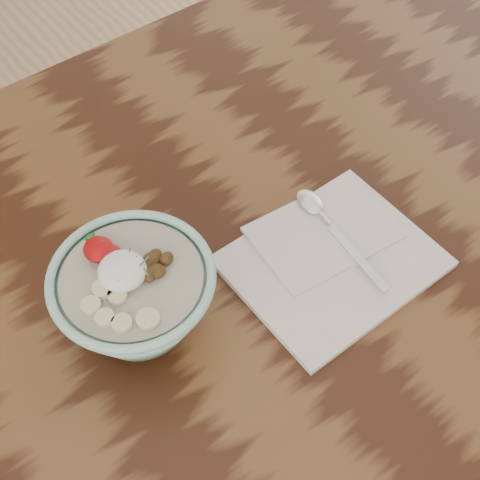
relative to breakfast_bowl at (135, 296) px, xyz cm
name	(u,v)px	position (x,y,z in cm)	size (l,w,h in cm)	color
table	(222,274)	(15.51, 4.92, -15.65)	(160.00, 90.00, 75.00)	#33180C
breakfast_bowl	(135,296)	(0.00, 0.00, 0.00)	(18.70, 18.70, 12.60)	#9AD0BC
napkin	(331,255)	(24.68, -6.68, -5.71)	(25.18, 21.18, 1.54)	silver
spoon	(321,215)	(27.37, -1.64, -4.40)	(4.05, 18.85, 0.98)	silver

